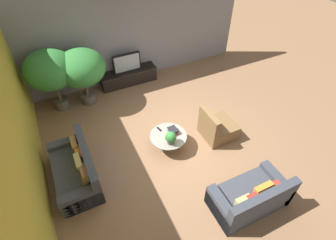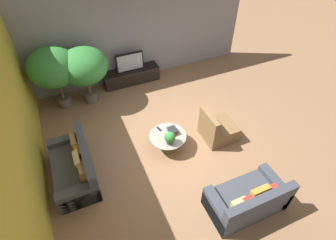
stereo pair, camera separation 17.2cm
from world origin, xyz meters
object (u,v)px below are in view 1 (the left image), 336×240
at_px(media_console, 128,77).
at_px(armchair_wicker, 217,128).
at_px(couch_near_entry, 250,197).
at_px(potted_palm_corner, 81,68).
at_px(potted_palm_tall, 50,71).
at_px(couch_by_wall, 77,170).
at_px(coffee_table, 168,139).
at_px(television, 127,63).
at_px(potted_plant_tabletop, 171,138).

height_order(media_console, armchair_wicker, armchair_wicker).
height_order(couch_near_entry, potted_palm_corner, potted_palm_corner).
xyz_separation_m(couch_near_entry, armchair_wicker, (0.49, 1.95, -0.02)).
distance_m(couch_near_entry, potted_palm_corner, 5.29).
height_order(potted_palm_tall, potted_palm_corner, potted_palm_tall).
bearing_deg(couch_by_wall, coffee_table, 89.78).
height_order(television, coffee_table, television).
bearing_deg(potted_palm_tall, media_console, 8.83).
bearing_deg(coffee_table, media_console, 89.45).
height_order(couch_by_wall, potted_plant_tabletop, couch_by_wall).
xyz_separation_m(coffee_table, potted_plant_tabletop, (-0.05, -0.24, 0.30)).
distance_m(coffee_table, couch_near_entry, 2.30).
xyz_separation_m(coffee_table, potted_palm_corner, (-1.37, 2.59, 0.91)).
distance_m(coffee_table, potted_palm_tall, 3.57).
height_order(television, potted_plant_tabletop, television).
xyz_separation_m(media_console, potted_palm_tall, (-2.16, -0.34, 1.02)).
distance_m(armchair_wicker, potted_plant_tabletop, 1.36).
height_order(media_console, potted_plant_tabletop, potted_plant_tabletop).
bearing_deg(media_console, couch_near_entry, -81.63).
bearing_deg(coffee_table, potted_palm_corner, 117.95).
xyz_separation_m(couch_by_wall, armchair_wicker, (3.49, -0.21, -0.02)).
bearing_deg(coffee_table, couch_by_wall, 179.78).
height_order(armchair_wicker, potted_palm_corner, potted_palm_corner).
height_order(coffee_table, potted_plant_tabletop, potted_plant_tabletop).
bearing_deg(potted_palm_corner, television, 17.18).
bearing_deg(potted_plant_tabletop, television, 88.63).
relative_size(media_console, potted_palm_corner, 1.07).
xyz_separation_m(couch_by_wall, potted_palm_corner, (0.84, 2.58, 0.88)).
bearing_deg(couch_near_entry, potted_plant_tabletop, -66.36).
height_order(media_console, potted_palm_tall, potted_palm_tall).
bearing_deg(couch_near_entry, potted_palm_corner, -65.47).
bearing_deg(couch_by_wall, television, 143.37).
xyz_separation_m(potted_palm_tall, potted_plant_tabletop, (2.08, -2.93, -0.69)).
bearing_deg(potted_palm_corner, potted_palm_tall, 172.45).
distance_m(media_console, armchair_wicker, 3.46).
distance_m(media_console, television, 0.51).
relative_size(couch_by_wall, potted_plant_tabletop, 5.13).
xyz_separation_m(couch_by_wall, potted_palm_tall, (0.08, 2.68, 0.96)).
bearing_deg(armchair_wicker, television, 21.20).
distance_m(potted_palm_tall, potted_palm_corner, 0.77).
bearing_deg(couch_near_entry, coffee_table, -69.84).
relative_size(couch_near_entry, armchair_wicker, 1.79).
relative_size(potted_palm_tall, potted_palm_corner, 1.06).
distance_m(television, armchair_wicker, 3.49).
height_order(coffee_table, armchair_wicker, armchair_wicker).
xyz_separation_m(media_console, potted_plant_tabletop, (-0.08, -3.26, 0.33)).
height_order(armchair_wicker, potted_plant_tabletop, armchair_wicker).
distance_m(couch_by_wall, potted_plant_tabletop, 2.19).
distance_m(couch_by_wall, potted_palm_corner, 2.85).
relative_size(potted_palm_corner, potted_plant_tabletop, 5.11).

